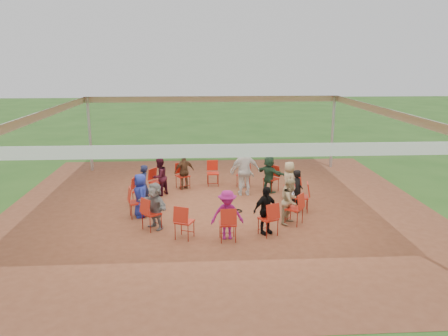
{
  "coord_description": "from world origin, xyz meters",
  "views": [
    {
      "loc": [
        -0.59,
        -12.74,
        4.47
      ],
      "look_at": [
        0.17,
        0.3,
        1.2
      ],
      "focal_mm": 35.0,
      "sensor_mm": 36.0,
      "label": 1
    }
  ],
  "objects": [
    {
      "name": "chair_1",
      "position": [
        2.4,
        0.65,
        0.45
      ],
      "size": [
        0.53,
        0.52,
        0.9
      ],
      "primitive_type": null,
      "rotation": [
        0.0,
        0.0,
        1.84
      ],
      "color": "red",
      "rests_on": "ground"
    },
    {
      "name": "chair_5",
      "position": [
        -1.17,
        2.2,
        0.45
      ],
      "size": [
        0.58,
        0.59,
        0.9
      ],
      "primitive_type": null,
      "rotation": [
        0.0,
        0.0,
        -2.65
      ],
      "color": "red",
      "rests_on": "ground"
    },
    {
      "name": "ground",
      "position": [
        0.0,
        0.0,
        0.0
      ],
      "size": [
        80.0,
        80.0,
        0.0
      ],
      "primitive_type": "plane",
      "color": "#2B5A1C",
      "rests_on": "ground"
    },
    {
      "name": "chair_7",
      "position": [
        -2.45,
        0.45,
        0.45
      ],
      "size": [
        0.51,
        0.49,
        0.9
      ],
      "primitive_type": null,
      "rotation": [
        0.0,
        0.0,
        -1.75
      ],
      "color": "red",
      "rests_on": "ground"
    },
    {
      "name": "person_seated_11",
      "position": [
        1.91,
        -1.4,
        0.65
      ],
      "size": [
        0.66,
        0.71,
        1.28
      ],
      "primitive_type": "imported",
      "rotation": [
        0.0,
        0.0,
        0.94
      ],
      "color": "tan",
      "rests_on": "ground"
    },
    {
      "name": "person_seated_0",
      "position": [
        2.33,
        -0.43,
        0.65
      ],
      "size": [
        0.39,
        0.52,
        1.28
      ],
      "primitive_type": "imported",
      "rotation": [
        0.0,
        0.0,
        1.39
      ],
      "color": "black",
      "rests_on": "ground"
    },
    {
      "name": "person_seated_2",
      "position": [
        1.79,
        1.55,
        0.65
      ],
      "size": [
        1.11,
        1.19,
        1.28
      ],
      "primitive_type": "imported",
      "rotation": [
        0.0,
        0.0,
        2.29
      ],
      "color": "#264A32",
      "rests_on": "ground"
    },
    {
      "name": "person_seated_10",
      "position": [
        1.12,
        -2.09,
        0.65
      ],
      "size": [
        0.84,
        0.69,
        1.28
      ],
      "primitive_type": "imported",
      "rotation": [
        0.0,
        0.0,
        0.49
      ],
      "color": "black",
      "rests_on": "ground"
    },
    {
      "name": "chair_6",
      "position": [
        -2.01,
        1.47,
        0.45
      ],
      "size": [
        0.6,
        0.6,
        0.9
      ],
      "primitive_type": null,
      "rotation": [
        0.0,
        0.0,
        -2.2
      ],
      "color": "red",
      "rests_on": "ground"
    },
    {
      "name": "person_seated_5",
      "position": [
        -1.91,
        1.4,
        0.65
      ],
      "size": [
        0.66,
        0.71,
        1.28
      ],
      "primitive_type": "imported",
      "rotation": [
        0.0,
        0.0,
        -2.2
      ],
      "color": "#390F1C",
      "rests_on": "ground"
    },
    {
      "name": "chair_0",
      "position": [
        2.45,
        -0.45,
        0.45
      ],
      "size": [
        0.51,
        0.49,
        0.9
      ],
      "primitive_type": null,
      "rotation": [
        0.0,
        0.0,
        1.39
      ],
      "color": "red",
      "rests_on": "ground"
    },
    {
      "name": "chair_3",
      "position": [
        0.99,
        2.29,
        0.45
      ],
      "size": [
        0.56,
        0.57,
        0.9
      ],
      "primitive_type": null,
      "rotation": [
        0.0,
        0.0,
        2.73
      ],
      "color": "red",
      "rests_on": "ground"
    },
    {
      "name": "laptop",
      "position": [
        2.17,
        -0.4,
        0.61
      ],
      "size": [
        0.29,
        0.34,
        0.21
      ],
      "rotation": [
        0.0,
        0.0,
        1.39
      ],
      "color": "#B7B7BC",
      "rests_on": "ground"
    },
    {
      "name": "chair_13",
      "position": [
        2.01,
        -1.47,
        0.45
      ],
      "size": [
        0.6,
        0.6,
        0.9
      ],
      "primitive_type": null,
      "rotation": [
        0.0,
        0.0,
        0.94
      ],
      "color": "red",
      "rests_on": "ground"
    },
    {
      "name": "person_seated_3",
      "position": [
        0.94,
        2.18,
        0.65
      ],
      "size": [
        0.92,
        0.7,
        1.28
      ],
      "primitive_type": "imported",
      "rotation": [
        0.0,
        0.0,
        2.73
      ],
      "color": "#9D988B",
      "rests_on": "ground"
    },
    {
      "name": "person_seated_8",
      "position": [
        -1.79,
        -1.55,
        0.65
      ],
      "size": [
        1.11,
        1.19,
        1.28
      ],
      "primitive_type": "imported",
      "rotation": [
        0.0,
        0.0,
        -0.86
      ],
      "color": "gray",
      "rests_on": "ground"
    },
    {
      "name": "chair_12",
      "position": [
        1.17,
        -2.2,
        0.45
      ],
      "size": [
        0.58,
        0.59,
        0.9
      ],
      "primitive_type": null,
      "rotation": [
        0.0,
        0.0,
        0.49
      ],
      "color": "red",
      "rests_on": "ground"
    },
    {
      "name": "chair_10",
      "position": [
        -0.99,
        -2.29,
        0.45
      ],
      "size": [
        0.56,
        0.57,
        0.9
      ],
      "primitive_type": null,
      "rotation": [
        0.0,
        0.0,
        -0.41
      ],
      "color": "red",
      "rests_on": "ground"
    },
    {
      "name": "cable_coil",
      "position": [
        0.56,
        -0.35,
        0.02
      ],
      "size": [
        0.36,
        0.36,
        0.03
      ],
      "rotation": [
        0.0,
        0.0,
        -0.4
      ],
      "color": "black",
      "rests_on": "ground"
    },
    {
      "name": "chair_4",
      "position": [
        -0.1,
        2.49,
        0.45
      ],
      "size": [
        0.44,
        0.46,
        0.9
      ],
      "primitive_type": null,
      "rotation": [
        0.0,
        0.0,
        -3.1
      ],
      "color": "red",
      "rests_on": "ground"
    },
    {
      "name": "person_seated_7",
      "position": [
        -2.29,
        -0.62,
        0.65
      ],
      "size": [
        0.5,
        0.7,
        1.28
      ],
      "primitive_type": "imported",
      "rotation": [
        0.0,
        0.0,
        -1.3
      ],
      "color": "#202F9E",
      "rests_on": "ground"
    },
    {
      "name": "tent",
      "position": [
        0.0,
        0.0,
        2.37
      ],
      "size": [
        10.33,
        10.33,
        3.0
      ],
      "color": "#B2B2B7",
      "rests_on": "ground"
    },
    {
      "name": "chair_9",
      "position": [
        -1.88,
        -1.63,
        0.45
      ],
      "size": [
        0.61,
        0.61,
        0.9
      ],
      "primitive_type": null,
      "rotation": [
        0.0,
        0.0,
        -0.86
      ],
      "color": "red",
      "rests_on": "ground"
    },
    {
      "name": "person_seated_4",
      "position": [
        -1.12,
        2.09,
        0.65
      ],
      "size": [
        0.84,
        0.69,
        1.28
      ],
      "primitive_type": "imported",
      "rotation": [
        0.0,
        0.0,
        -2.65
      ],
      "color": "brown",
      "rests_on": "ground"
    },
    {
      "name": "chair_2",
      "position": [
        1.88,
        1.63,
        0.45
      ],
      "size": [
        0.61,
        0.61,
        0.9
      ],
      "primitive_type": null,
      "rotation": [
        0.0,
        0.0,
        2.29
      ],
      "color": "red",
      "rests_on": "ground"
    },
    {
      "name": "chair_11",
      "position": [
        0.1,
        -2.49,
        0.45
      ],
      "size": [
        0.44,
        0.46,
        0.9
      ],
      "primitive_type": null,
      "rotation": [
        0.0,
        0.0,
        0.04
      ],
      "color": "red",
      "rests_on": "ground"
    },
    {
      "name": "person_seated_6",
      "position": [
        -2.33,
        0.43,
        0.65
      ],
      "size": [
        0.39,
        0.52,
        1.28
      ],
      "primitive_type": "imported",
      "rotation": [
        0.0,
        0.0,
        -1.75
      ],
      "color": "#151B3A",
      "rests_on": "ground"
    },
    {
      "name": "dirt_patch",
      "position": [
        0.0,
        0.0,
        0.01
      ],
      "size": [
        13.0,
        13.0,
        0.0
      ],
      "primitive_type": "plane",
      "color": "brown",
      "rests_on": "ground"
    },
    {
      "name": "standing_person",
      "position": [
        0.93,
        1.27,
        0.84
      ],
      "size": [
        1.0,
        0.55,
        1.67
      ],
      "primitive_type": "imported",
      "rotation": [
        0.0,
        0.0,
        3.19
      ],
      "color": "silver",
      "rests_on": "ground"
    },
    {
      "name": "person_seated_1",
      "position": [
        2.29,
        0.62,
        0.65
      ],
      "size": [
        0.5,
        0.7,
        1.28
      ],
      "primitive_type": "imported",
      "rotation": [
        0.0,
        0.0,
        1.84
      ],
      "color": "tan",
      "rests_on": "ground"
    },
    {
      "name": "chair_8",
      "position": [
        -2.4,
        -0.65,
        0.45
      ],
      "size": [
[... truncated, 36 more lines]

